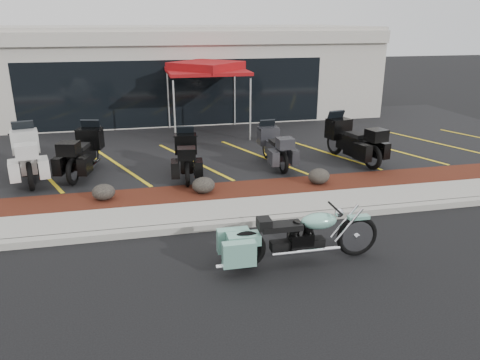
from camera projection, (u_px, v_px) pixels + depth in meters
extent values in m
plane|color=black|center=(228.00, 247.00, 9.32)|extent=(90.00, 90.00, 0.00)
cube|color=gray|center=(219.00, 225.00, 10.13)|extent=(24.00, 0.25, 0.15)
cube|color=gray|center=(214.00, 212.00, 10.77)|extent=(24.00, 1.20, 0.15)
cube|color=#350C0C|center=(206.00, 194.00, 11.88)|extent=(24.00, 1.20, 0.16)
cube|color=black|center=(184.00, 143.00, 16.86)|extent=(26.00, 9.60, 0.15)
cube|color=#AAA49A|center=(168.00, 70.00, 22.05)|extent=(18.00, 8.00, 4.00)
cube|color=black|center=(176.00, 94.00, 18.54)|extent=(12.00, 0.06, 2.60)
cube|color=#AAA49A|center=(174.00, 38.00, 17.83)|extent=(18.00, 0.30, 0.50)
ellipsoid|color=black|center=(104.00, 192.00, 11.25)|extent=(0.55, 0.46, 0.39)
ellipsoid|color=black|center=(203.00, 185.00, 11.68)|extent=(0.58, 0.48, 0.41)
ellipsoid|color=black|center=(319.00, 176.00, 12.35)|extent=(0.58, 0.48, 0.41)
cone|color=#FC5D08|center=(186.00, 138.00, 16.22)|extent=(0.33, 0.33, 0.49)
cylinder|color=silver|center=(174.00, 113.00, 16.01)|extent=(0.06, 0.06, 2.20)
cylinder|color=silver|center=(250.00, 110.00, 16.56)|extent=(0.06, 0.06, 2.20)
cylinder|color=silver|center=(168.00, 100.00, 18.49)|extent=(0.06, 0.06, 2.20)
cylinder|color=silver|center=(235.00, 98.00, 19.04)|extent=(0.06, 0.06, 2.20)
cube|color=maroon|center=(206.00, 71.00, 17.12)|extent=(2.88, 2.88, 0.11)
cube|color=maroon|center=(206.00, 66.00, 17.07)|extent=(2.98, 2.98, 0.34)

